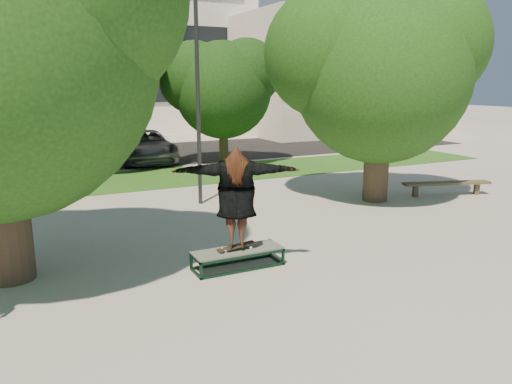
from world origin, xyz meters
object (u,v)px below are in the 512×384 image
bench (447,184)px  car_grey (146,146)px  lamppost (198,98)px  grind_box (238,258)px  tree_right (378,65)px  car_silver_b (120,142)px  car_dark (78,150)px

bench → car_grey: 13.19m
lamppost → car_grey: size_ratio=1.20×
grind_box → bench: 9.12m
tree_right → car_silver_b: bearing=110.9°
grind_box → car_dark: 14.70m
bench → car_silver_b: (-7.61, 13.74, 0.31)m
grind_box → car_silver_b: bearing=86.3°
tree_right → bench: size_ratio=2.25×
lamppost → grind_box: (-1.17, -5.33, -2.96)m
car_silver_b → car_grey: bearing=-73.2°
tree_right → grind_box: tree_right is taller
grind_box → lamppost: bearing=77.6°
bench → car_silver_b: car_silver_b is taller
grind_box → car_grey: size_ratio=0.35×
tree_right → bench: 4.57m
bench → car_dark: (-9.81, 11.83, 0.26)m
bench → car_dark: bearing=147.1°
car_grey → lamppost: bearing=-87.9°
lamppost → grind_box: lamppost is taller
tree_right → lamppost: bearing=158.7°
lamppost → car_dark: size_ratio=1.59×
grind_box → car_silver_b: car_silver_b is taller
tree_right → car_dark: bearing=122.7°
lamppost → car_silver_b: 11.50m
lamppost → bench: 8.38m
car_dark → car_silver_b: car_silver_b is taller
grind_box → car_dark: (-1.14, 14.65, 0.44)m
car_grey → grind_box: bearing=-91.3°
tree_right → car_dark: tree_right is taller
tree_right → car_grey: bearing=112.4°
lamppost → tree_right: bearing=-21.3°
grind_box → car_grey: (1.73, 14.02, 0.52)m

